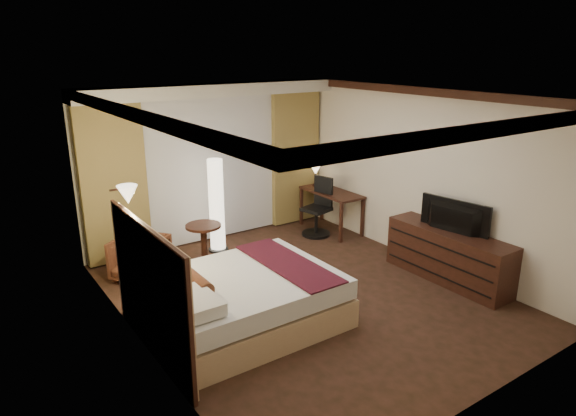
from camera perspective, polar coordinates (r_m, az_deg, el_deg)
floor at (r=7.18m, az=1.85°, el=-9.59°), size 4.50×5.50×0.01m
ceiling at (r=6.41m, az=2.09°, el=12.42°), size 4.50×5.50×0.01m
back_wall at (r=8.96m, az=-8.64°, el=4.94°), size 4.50×0.02×2.70m
left_wall at (r=5.69m, az=-16.57°, el=-2.97°), size 0.02×5.50×2.70m
right_wall at (r=8.17m, az=14.74°, el=3.35°), size 0.02×5.50×2.70m
crown_molding at (r=6.42m, az=2.08°, el=11.88°), size 4.50×5.50×0.12m
soffit at (r=8.55m, az=-8.27°, el=12.85°), size 4.50×0.50×0.20m
curtain_sheer at (r=8.91m, az=-8.38°, el=4.23°), size 2.48×0.04×2.45m
curtain_left_drape at (r=8.26m, az=-18.78°, el=2.42°), size 1.00×0.14×2.45m
curtain_right_drape at (r=9.71m, az=0.80°, el=5.52°), size 1.00×0.14×2.45m
wall_sconce at (r=6.26m, az=-17.39°, el=1.43°), size 0.24×0.24×0.24m
bed at (r=6.36m, az=-5.03°, el=-10.14°), size 2.22×1.73×0.65m
headboard at (r=5.76m, az=-14.95°, el=-9.05°), size 0.12×2.03×1.50m
armchair at (r=7.80m, az=-16.13°, el=-5.17°), size 0.92×0.93×0.70m
side_table at (r=8.22m, az=-9.31°, el=-3.86°), size 0.56×0.56×0.61m
floor_lamp at (r=8.47m, az=-7.95°, el=0.28°), size 0.33×0.33×1.57m
desk at (r=9.48m, az=4.79°, el=-0.32°), size 0.55×1.26×0.75m
desk_lamp at (r=9.69m, az=3.07°, el=3.46°), size 0.18×0.18×0.34m
office_chair at (r=9.17m, az=3.17°, el=0.10°), size 0.61×0.61×1.06m
dresser at (r=7.81m, az=17.39°, el=-5.07°), size 0.50×1.94×0.75m
television at (r=7.56m, az=17.71°, el=-0.37°), size 0.76×1.13×0.14m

